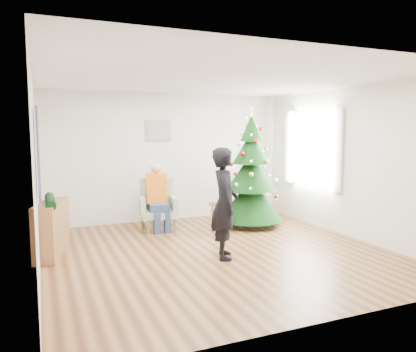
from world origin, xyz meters
name	(u,v)px	position (x,y,z in m)	size (l,w,h in m)	color
floor	(217,252)	(0.00, 0.00, 0.00)	(5.00, 5.00, 0.00)	brown
ceiling	(218,78)	(0.00, 0.00, 2.60)	(5.00, 5.00, 0.00)	white
wall_back	(168,157)	(0.00, 2.50, 1.30)	(5.00, 5.00, 0.00)	silver
wall_front	(327,189)	(0.00, -2.50, 1.30)	(5.00, 5.00, 0.00)	silver
wall_left	(36,174)	(-2.50, 0.00, 1.30)	(5.00, 5.00, 0.00)	silver
wall_right	(349,162)	(2.50, 0.00, 1.30)	(5.00, 5.00, 0.00)	silver
window_panel	(312,148)	(2.47, 1.00, 1.50)	(0.04, 1.30, 1.40)	white
curtains	(311,148)	(2.44, 1.00, 1.50)	(0.05, 1.75, 1.50)	white
christmas_tree	(251,174)	(1.32, 1.36, 1.01)	(1.24, 1.24, 2.23)	#3F2816
stool	(219,218)	(0.48, 1.00, 0.29)	(0.38, 0.38, 0.57)	brown
laptop	(219,202)	(0.48, 1.00, 0.58)	(0.31, 0.20, 0.02)	silver
armchair	(158,211)	(-0.44, 1.73, 0.34)	(0.74, 0.70, 0.95)	#92AA89
seated_person	(158,197)	(-0.45, 1.69, 0.63)	(0.41, 0.56, 1.25)	navy
standing_man	(225,203)	(-0.02, -0.29, 0.80)	(0.59, 0.38, 1.61)	black
game_controller	(236,184)	(0.16, -0.32, 1.07)	(0.04, 0.13, 0.04)	white
console	(51,229)	(-2.33, 0.76, 0.40)	(0.30, 1.00, 0.80)	brown
garland	(50,201)	(-2.33, 0.76, 0.82)	(0.14, 0.14, 0.90)	black
tapestry	(38,153)	(-2.46, 0.30, 1.55)	(0.03, 1.50, 1.15)	black
framed_picture	(159,130)	(-0.20, 2.46, 1.85)	(0.52, 0.05, 0.42)	tan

